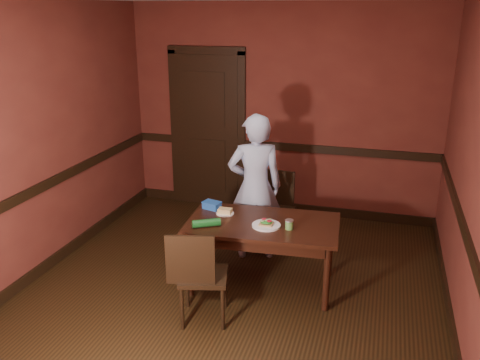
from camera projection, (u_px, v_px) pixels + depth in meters
The scene contains 21 objects.
floor at pixel (230, 295), 4.88m from camera, with size 4.00×4.50×0.01m, color black.
wall_back at pixel (282, 112), 6.49m from camera, with size 4.00×0.02×2.70m, color maroon.
wall_front at pixel (86, 289), 2.40m from camera, with size 4.00×0.02×2.70m, color maroon.
wall_left at pixel (34, 144), 4.97m from camera, with size 0.02×4.50×2.70m, color maroon.
wall_right at pixel (476, 180), 3.91m from camera, with size 0.02×4.50×2.70m, color maroon.
dado_back at pixel (280, 146), 6.62m from camera, with size 4.00×0.03×0.10m, color black.
dado_left at pixel (42, 187), 5.11m from camera, with size 0.03×4.50×0.10m, color black.
dado_right at pixel (465, 233), 4.06m from camera, with size 0.03×4.50×0.10m, color black.
baseboard_back at pixel (279, 206), 6.89m from camera, with size 4.00×0.03×0.12m, color black.
baseboard_left at pixel (51, 262), 5.38m from camera, with size 0.03×4.50×0.12m, color black.
baseboard_right at pixel (451, 323), 4.33m from camera, with size 0.03×4.50×0.12m, color black.
door at pixel (207, 128), 6.81m from camera, with size 1.05×0.07×2.20m.
dining_table at pixel (262, 254), 4.95m from camera, with size 1.44×0.81×0.67m, color black.
chair_far at pixel (276, 209), 5.85m from camera, with size 0.39×0.39×0.83m, color black, non-canonical shape.
chair_near at pixel (204, 274), 4.38m from camera, with size 0.41×0.41×0.87m, color black, non-canonical shape.
person at pixel (255, 187), 5.41m from camera, with size 0.58×0.38×1.60m, color #AABDDF.
sandwich_plate at pixel (266, 224), 4.75m from camera, with size 0.27×0.27×0.07m.
sauce_jar at pixel (289, 224), 4.68m from camera, with size 0.08×0.08×0.09m.
cheese_saucer at pixel (225, 212), 5.03m from camera, with size 0.18×0.18×0.06m.
food_tub at pixel (212, 205), 5.16m from camera, with size 0.20×0.17×0.07m.
wrapped_veg at pixel (206, 223), 4.73m from camera, with size 0.07×0.07×0.27m, color #16501C.
Camera 1 is at (1.29, -4.07, 2.61)m, focal length 38.00 mm.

